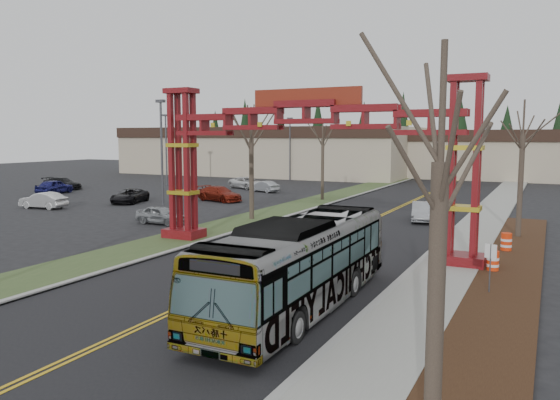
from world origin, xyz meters
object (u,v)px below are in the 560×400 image
Objects in this scene: bare_tree_right_far at (523,136)px; barrel_mid at (492,256)px; parked_car_far_a at (264,186)px; barrel_south at (493,262)px; retail_building_east at (540,154)px; parked_car_near_a at (161,215)px; parked_car_near_c at (130,196)px; bare_tree_median_far at (323,140)px; street_sign at (490,259)px; light_pole_mid at (166,145)px; barrel_north at (506,243)px; retail_building_west at (272,151)px; silver_sedan at (423,212)px; light_pole_far at (290,144)px; parked_car_near_b at (43,200)px; transit_bus at (300,264)px; parked_car_mid_b at (55,187)px; parked_car_mid_a at (220,194)px; bare_tree_right_near at (441,165)px; parked_car_far_c at (62,183)px; parked_car_far_b at (247,183)px; bare_tree_median_mid at (251,140)px; light_pole_near at (162,145)px; gateway_arch at (306,139)px.

bare_tree_right_far is 9.97m from barrel_mid.
parked_car_far_a is 37.59m from barrel_south.
parked_car_near_a is at bearing -111.34° from retail_building_east.
parked_car_near_c is 18.81m from bare_tree_median_far.
retail_building_east is 66.34m from street_sign.
light_pole_mid reaches higher than barrel_north.
parked_car_near_a is at bearing -166.74° from bare_tree_right_far.
bare_tree_right_far is 0.94× the size of light_pole_mid.
silver_sedan is (33.42, -40.78, -3.07)m from retail_building_west.
street_sign is (30.97, -47.07, -3.59)m from light_pole_far.
light_pole_far is (5.71, 36.86, 4.34)m from parked_car_near_b.
parked_car_far_a is 17.47m from light_pole_far.
transit_bus is 11.20× the size of barrel_north.
parked_car_far_a is (19.21, 11.65, -0.16)m from parked_car_mid_b.
light_pole_far reaches higher than parked_car_mid_a.
street_sign is (32.83, -16.54, 0.79)m from parked_car_near_c.
silver_sedan is 0.55× the size of bare_tree_right_near.
parked_car_far_c is at bearing -138.57° from retail_building_east.
parked_car_near_b is 24.08m from parked_car_far_b.
bare_tree_median_mid is 20.30m from barrel_south.
bare_tree_right_far is 14.24m from street_sign.
parked_car_mid_b is 31.79m from light_pole_far.
parked_car_mid_b is at bearing 166.84° from bare_tree_median_mid.
light_pole_near is 1.07× the size of light_pole_far.
light_pole_near is (-2.97, -4.69, 4.68)m from parked_car_mid_a.
parked_car_far_a is at bearing 119.36° from transit_bus.
gateway_arch reaches higher than bare_tree_median_far.
light_pole_far reaches higher than parked_car_near_b.
parked_car_near_b is 38.09m from street_sign.
barrel_north is at bearing -111.41° from parked_car_far_c.
street_sign is at bearing -120.34° from parked_car_far_c.
gateway_arch is 3.90× the size of parked_car_near_c.
retail_building_east is 79.30m from bare_tree_right_near.
parked_car_far_b is (-3.69, 2.55, 0.07)m from parked_car_far_a.
parked_car_far_b reaches higher than parked_car_near_a.
bare_tree_right_near is at bearing -45.22° from light_pole_near.
transit_bus reaches higher than parked_car_far_a.
parked_car_near_c is 44.65m from bare_tree_right_near.
parked_car_mid_a is 0.56× the size of light_pole_mid.
bare_tree_median_far is 25.57m from barrel_north.
light_pole_near is (-11.38, 4.00, -0.50)m from bare_tree_median_mid.
parked_car_near_c is at bearing 140.17° from parked_car_mid_a.
retail_building_east reaches higher than barrel_south.
bare_tree_right_near is (26.67, -43.76, 5.04)m from parked_car_far_a.
parked_car_far_b reaches higher than barrel_north.
parked_car_mid_b is at bearing 166.13° from silver_sedan.
barrel_north is (30.96, -38.34, -4.51)m from light_pole_far.
parked_car_far_c is at bearing -126.44° from light_pole_far.
parked_car_near_b is 22.87m from light_pole_mid.
parked_car_far_b is 0.60× the size of bare_tree_right_far.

